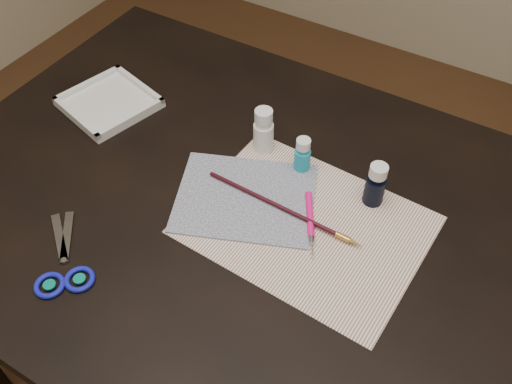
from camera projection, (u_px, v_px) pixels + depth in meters
The scene contains 11 objects.
ground at pixel (256, 382), 1.62m from camera, with size 3.50×3.50×0.02m, color #422614.
table at pixel (256, 313), 1.33m from camera, with size 1.30×0.90×0.75m, color black.
paper at pixel (306, 225), 1.03m from camera, with size 0.41×0.32×0.00m, color white.
canvas at pixel (245, 198), 1.07m from camera, with size 0.26×0.21×0.00m, color #131D3D.
paint_bottle_white at pixel (264, 130), 1.13m from camera, with size 0.04×0.04×0.10m, color white.
paint_bottle_cyan at pixel (303, 155), 1.10m from camera, with size 0.03×0.03×0.08m, color #1CA0C5.
paint_bottle_navy at pixel (376, 184), 1.04m from camera, with size 0.04×0.04×0.09m, color black.
paintbrush at pixel (283, 208), 1.04m from camera, with size 0.33×0.01×0.01m, color black, non-canonical shape.
craft_knife at pixel (311, 225), 1.02m from camera, with size 0.15×0.01×0.01m, color #FF117F, non-canonical shape.
scissors at pixel (59, 253), 0.98m from camera, with size 0.20×0.10×0.01m, color silver, non-canonical shape.
palette_tray at pixel (109, 102), 1.25m from camera, with size 0.18×0.18×0.02m, color silver.
Camera 1 is at (0.35, -0.58, 1.56)m, focal length 40.00 mm.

